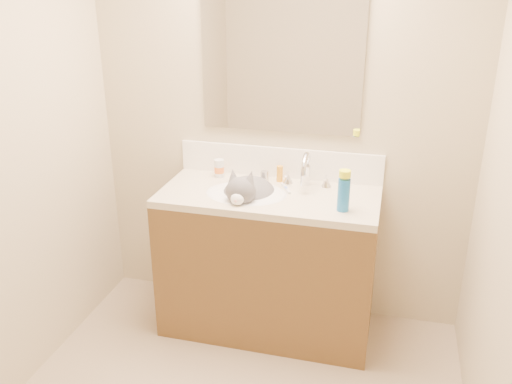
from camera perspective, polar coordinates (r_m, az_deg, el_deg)
The scene contains 16 objects.
room_shell at distance 1.87m, azimuth -5.40°, elevation 6.75°, with size 2.24×2.54×2.52m.
vanity_cabinet at distance 3.16m, azimuth 1.29°, elevation -7.69°, with size 1.20×0.55×0.82m, color brown.
counter_slab at distance 2.97m, azimuth 1.36°, elevation -0.47°, with size 1.20×0.55×0.04m, color beige.
basin at distance 2.99m, azimuth -1.02°, elevation -1.35°, with size 0.45×0.36×0.14m, color white.
faucet at distance 3.03m, azimuth 5.30°, elevation 2.02°, with size 0.28×0.20×0.21m.
cat at distance 2.99m, azimuth -0.87°, elevation -0.44°, with size 0.35×0.43×0.33m.
backsplash at distance 3.17m, azimuth 2.48°, elevation 3.13°, with size 1.20×0.02×0.18m, color white.
mirror at distance 3.03m, azimuth 2.66°, elevation 13.72°, with size 0.90×0.02×0.80m, color white.
pill_bottle at distance 3.19m, azimuth -3.90°, elevation 2.52°, with size 0.06×0.06×0.11m, color silver.
pill_label at distance 3.20m, azimuth -3.90°, elevation 2.37°, with size 0.06×0.06×0.04m, color orange.
silver_jar at distance 3.14m, azimuth 0.90°, elevation 1.74°, with size 0.05×0.05×0.06m, color #B7B7BC.
amber_bottle at distance 3.12m, azimuth 2.51°, elevation 1.94°, with size 0.04×0.04×0.09m, color orange.
toothbrush at distance 3.02m, azimuth 3.17°, elevation 0.37°, with size 0.02×0.14×0.01m, color silver.
toothbrush_head at distance 3.02m, azimuth 3.17°, elevation 0.41°, with size 0.01×0.03×0.01m, color #6881DE.
spray_can at distance 2.75m, azimuth 9.20°, elevation -0.30°, with size 0.06×0.06×0.17m, color blue.
spray_cap at distance 2.71m, azimuth 9.35°, elevation 1.91°, with size 0.06×0.06×0.04m, color #EEFF1A.
Camera 1 is at (0.62, -1.70, 1.98)m, focal length 38.00 mm.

